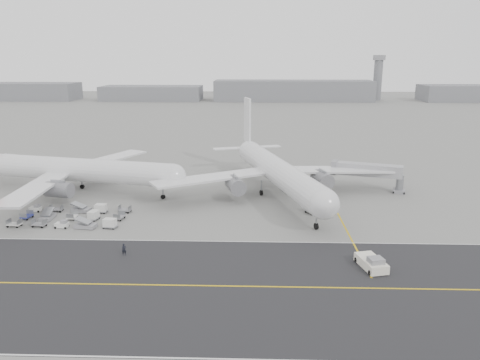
{
  "coord_description": "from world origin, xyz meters",
  "views": [
    {
      "loc": [
        13.43,
        -75.4,
        30.07
      ],
      "look_at": [
        10.64,
        12.0,
        6.97
      ],
      "focal_mm": 35.0,
      "sensor_mm": 36.0,
      "label": 1
    }
  ],
  "objects_px": {
    "airliner_b": "(276,170)",
    "control_tower": "(378,77)",
    "jet_bridge": "(368,171)",
    "ground_crew_a": "(124,250)",
    "pushback_tug": "(372,263)",
    "airliner_a": "(74,169)"
  },
  "relations": [
    {
      "from": "pushback_tug",
      "to": "ground_crew_a",
      "type": "relative_size",
      "value": 3.99
    },
    {
      "from": "airliner_b",
      "to": "ground_crew_a",
      "type": "xyz_separation_m",
      "value": [
        -25.07,
        -34.06,
        -4.67
      ]
    },
    {
      "from": "control_tower",
      "to": "ground_crew_a",
      "type": "distance_m",
      "value": 293.88
    },
    {
      "from": "airliner_b",
      "to": "pushback_tug",
      "type": "distance_m",
      "value": 39.86
    },
    {
      "from": "jet_bridge",
      "to": "airliner_b",
      "type": "bearing_deg",
      "value": -149.76
    },
    {
      "from": "airliner_a",
      "to": "ground_crew_a",
      "type": "height_order",
      "value": "airliner_a"
    },
    {
      "from": "airliner_a",
      "to": "jet_bridge",
      "type": "xyz_separation_m",
      "value": [
        67.15,
        4.19,
        -0.91
      ]
    },
    {
      "from": "control_tower",
      "to": "airliner_a",
      "type": "xyz_separation_m",
      "value": [
        -127.51,
        -238.83,
        -10.88
      ]
    },
    {
      "from": "pushback_tug",
      "to": "jet_bridge",
      "type": "relative_size",
      "value": 0.46
    },
    {
      "from": "airliner_a",
      "to": "airliner_b",
      "type": "bearing_deg",
      "value": -78.29
    },
    {
      "from": "airliner_b",
      "to": "pushback_tug",
      "type": "bearing_deg",
      "value": -87.98
    },
    {
      "from": "airliner_b",
      "to": "control_tower",
      "type": "bearing_deg",
      "value": 54.85
    },
    {
      "from": "control_tower",
      "to": "pushback_tug",
      "type": "distance_m",
      "value": 285.82
    },
    {
      "from": "pushback_tug",
      "to": "jet_bridge",
      "type": "xyz_separation_m",
      "value": [
        8.96,
        42.23,
        3.56
      ]
    },
    {
      "from": "jet_bridge",
      "to": "ground_crew_a",
      "type": "xyz_separation_m",
      "value": [
        -46.46,
        -38.72,
        -3.48
      ]
    },
    {
      "from": "ground_crew_a",
      "to": "airliner_a",
      "type": "bearing_deg",
      "value": 103.41
    },
    {
      "from": "jet_bridge",
      "to": "ground_crew_a",
      "type": "bearing_deg",
      "value": -122.24
    },
    {
      "from": "airliner_a",
      "to": "jet_bridge",
      "type": "height_order",
      "value": "airliner_a"
    },
    {
      "from": "airliner_b",
      "to": "ground_crew_a",
      "type": "bearing_deg",
      "value": -142.65
    },
    {
      "from": "airliner_a",
      "to": "jet_bridge",
      "type": "bearing_deg",
      "value": -74.13
    },
    {
      "from": "airliner_b",
      "to": "ground_crew_a",
      "type": "distance_m",
      "value": 42.55
    },
    {
      "from": "control_tower",
      "to": "jet_bridge",
      "type": "relative_size",
      "value": 1.84
    }
  ]
}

